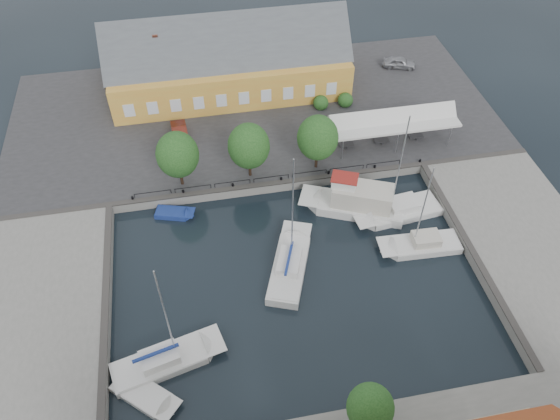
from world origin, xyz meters
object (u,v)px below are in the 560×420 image
object	(u,v)px
east_boat_b	(421,246)
west_boat_d	(166,362)
center_sailboat	(290,266)
launch_nw	(174,214)
east_boat_a	(398,212)
warehouse	(224,64)
tent_canopy	(393,122)
launch_sw	(145,396)
trawler	(356,203)
car_silver	(399,63)
car_red	(180,134)

from	to	relation	value
east_boat_b	west_boat_d	distance (m)	25.09
center_sailboat	launch_nw	bearing A→B (deg)	138.68
center_sailboat	east_boat_a	distance (m)	12.82
warehouse	east_boat_b	distance (m)	32.18
east_boat_b	west_boat_d	bearing A→B (deg)	-162.60
center_sailboat	west_boat_d	world-z (taller)	center_sailboat
tent_canopy	center_sailboat	size ratio (longest dim) A/B	1.09
east_boat_a	launch_sw	world-z (taller)	east_boat_a
tent_canopy	launch_nw	world-z (taller)	tent_canopy
tent_canopy	east_boat_a	world-z (taller)	east_boat_a
warehouse	east_boat_b	bearing A→B (deg)	-62.19
east_boat_a	warehouse	bearing A→B (deg)	121.15
launch_sw	east_boat_a	bearing A→B (deg)	30.23
trawler	launch_sw	distance (m)	26.27
car_silver	west_boat_d	xyz separation A→B (m)	(-31.77, -36.37, -1.45)
warehouse	tent_canopy	xyz separation A→B (m)	(16.60, -13.86, -0.74)
tent_canopy	car_red	bearing A→B (deg)	168.33
center_sailboat	launch_nw	distance (m)	13.17
warehouse	tent_canopy	distance (m)	21.63
east_boat_a	center_sailboat	bearing A→B (deg)	-158.39
launch_sw	west_boat_d	bearing A→B (deg)	55.52
car_red	east_boat_a	xyz separation A→B (m)	(20.38, -14.44, -1.51)
east_boat_a	east_boat_b	distance (m)	4.66
west_boat_d	launch_sw	size ratio (longest dim) A/B	2.17
car_red	east_boat_a	bearing A→B (deg)	-39.20
launch_nw	trawler	bearing A→B (deg)	-8.80
trawler	east_boat_a	size ratio (longest dim) A/B	0.84
car_silver	east_boat_b	size ratio (longest dim) A/B	0.40
tent_canopy	launch_sw	xyz separation A→B (m)	(-27.34, -24.32, -3.59)
east_boat_b	tent_canopy	bearing A→B (deg)	83.20
warehouse	west_boat_d	world-z (taller)	west_boat_d
east_boat_a	launch_nw	size ratio (longest dim) A/B	3.07
east_boat_a	car_silver	bearing A→B (deg)	70.79
trawler	launch_nw	world-z (taller)	trawler
car_silver	trawler	size ratio (longest dim) A/B	0.40
tent_canopy	trawler	bearing A→B (deg)	-126.73
trawler	east_boat_b	xyz separation A→B (m)	(4.65, -5.84, -0.76)
car_silver	east_boat_a	bearing A→B (deg)	178.44
warehouse	center_sailboat	world-z (taller)	center_sailboat
trawler	west_boat_d	distance (m)	23.47
launch_sw	tent_canopy	bearing A→B (deg)	41.66
tent_canopy	east_boat_b	size ratio (longest dim) A/B	1.31
warehouse	trawler	bearing A→B (deg)	-65.43
car_silver	launch_sw	size ratio (longest dim) A/B	0.77
tent_canopy	east_boat_b	bearing A→B (deg)	-96.80
trawler	east_boat_a	distance (m)	4.29
warehouse	east_boat_a	size ratio (longest dim) A/B	2.25
west_boat_d	launch_nw	bearing A→B (deg)	84.61
east_boat_a	trawler	bearing A→B (deg)	163.16
center_sailboat	launch_nw	xyz separation A→B (m)	(-9.89, 8.69, -0.27)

